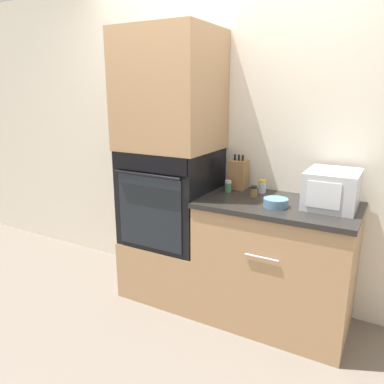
% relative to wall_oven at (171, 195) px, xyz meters
% --- Properties ---
extents(ground_plane, '(12.00, 12.00, 0.00)m').
position_rel_wall_oven_xyz_m(ground_plane, '(0.34, -0.30, -0.83)').
color(ground_plane, '#6B6056').
extents(wall_back, '(8.00, 0.05, 2.50)m').
position_rel_wall_oven_xyz_m(wall_back, '(0.34, 0.33, 0.42)').
color(wall_back, beige).
rests_on(wall_back, ground_plane).
extents(oven_cabinet_base, '(0.68, 0.60, 0.46)m').
position_rel_wall_oven_xyz_m(oven_cabinet_base, '(0.00, 0.00, -0.60)').
color(oven_cabinet_base, '#A87F56').
rests_on(oven_cabinet_base, ground_plane).
extents(wall_oven, '(0.66, 0.64, 0.73)m').
position_rel_wall_oven_xyz_m(wall_oven, '(0.00, 0.00, 0.00)').
color(wall_oven, black).
rests_on(wall_oven, oven_cabinet_base).
extents(oven_cabinet_upper, '(0.68, 0.60, 0.86)m').
position_rel_wall_oven_xyz_m(oven_cabinet_upper, '(0.00, 0.00, 0.80)').
color(oven_cabinet_upper, '#A87F56').
rests_on(oven_cabinet_upper, wall_oven).
extents(counter_unit, '(1.05, 0.63, 0.90)m').
position_rel_wall_oven_xyz_m(counter_unit, '(0.86, 0.00, -0.38)').
color(counter_unit, '#A87F56').
rests_on(counter_unit, ground_plane).
extents(microwave, '(0.32, 0.38, 0.24)m').
position_rel_wall_oven_xyz_m(microwave, '(1.18, 0.07, 0.19)').
color(microwave, '#B2B5BA').
rests_on(microwave, counter_unit).
extents(knife_block, '(0.13, 0.12, 0.26)m').
position_rel_wall_oven_xyz_m(knife_block, '(0.47, 0.22, 0.18)').
color(knife_block, olive).
rests_on(knife_block, counter_unit).
extents(bowl, '(0.16, 0.16, 0.06)m').
position_rel_wall_oven_xyz_m(bowl, '(0.87, -0.10, 0.10)').
color(bowl, '#517599').
rests_on(bowl, counter_unit).
extents(condiment_jar_near, '(0.06, 0.06, 0.10)m').
position_rel_wall_oven_xyz_m(condiment_jar_near, '(0.68, 0.19, 0.11)').
color(condiment_jar_near, silver).
rests_on(condiment_jar_near, counter_unit).
extents(condiment_jar_mid, '(0.05, 0.05, 0.09)m').
position_rel_wall_oven_xyz_m(condiment_jar_mid, '(0.44, 0.09, 0.11)').
color(condiment_jar_mid, '#427047').
rests_on(condiment_jar_mid, counter_unit).
extents(condiment_jar_far, '(0.05, 0.05, 0.08)m').
position_rel_wall_oven_xyz_m(condiment_jar_far, '(0.66, 0.06, 0.11)').
color(condiment_jar_far, brown).
rests_on(condiment_jar_far, counter_unit).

